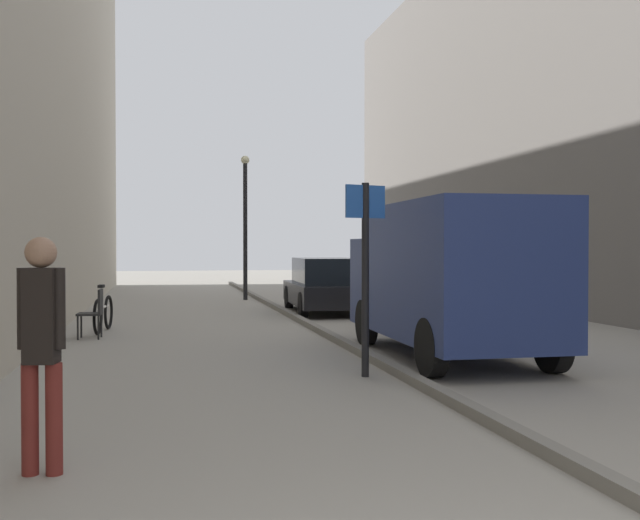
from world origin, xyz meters
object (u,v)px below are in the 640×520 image
street_sign_post (365,262)px  lamp_post (245,217)px  parked_car (326,286)px  bicycle_leaning (103,314)px  delivery_van (449,276)px  cafe_chair_near_window (94,310)px  pedestrian_main_foreground (41,338)px

street_sign_post → lamp_post: size_ratio=0.55×
parked_car → bicycle_leaning: (-5.46, -3.42, -0.33)m
delivery_van → parked_car: size_ratio=1.14×
parked_car → bicycle_leaning: size_ratio=2.43×
bicycle_leaning → lamp_post: bearing=72.4°
bicycle_leaning → delivery_van: bearing=-32.9°
street_sign_post → bicycle_leaning: street_sign_post is taller
lamp_post → cafe_chair_near_window: bearing=-112.6°
pedestrian_main_foreground → delivery_van: bearing=-127.5°
pedestrian_main_foreground → cafe_chair_near_window: bearing=-77.2°
street_sign_post → lamp_post: lamp_post is taller
pedestrian_main_foreground → cafe_chair_near_window: size_ratio=1.93×
delivery_van → lamp_post: size_ratio=1.02×
lamp_post → delivery_van: bearing=-82.5°
pedestrian_main_foreground → street_sign_post: size_ratio=0.70×
lamp_post → cafe_chair_near_window: (-3.95, -9.48, -2.18)m
parked_car → street_sign_post: 9.63m
pedestrian_main_foreground → cafe_chair_near_window: (-0.36, 8.46, -0.50)m
pedestrian_main_foreground → cafe_chair_near_window: 8.48m
lamp_post → cafe_chair_near_window: size_ratio=5.06×
delivery_van → cafe_chair_near_window: delivery_van is taller
lamp_post → pedestrian_main_foreground: bearing=-101.3°
lamp_post → bicycle_leaning: (-3.87, -8.42, -2.34)m
cafe_chair_near_window → delivery_van: bearing=-119.1°
street_sign_post → bicycle_leaning: bearing=-72.5°
delivery_van → street_sign_post: size_ratio=1.87×
street_sign_post → delivery_van: bearing=-157.9°
delivery_van → street_sign_post: 2.22m
delivery_van → cafe_chair_near_window: 6.79m
pedestrian_main_foreground → lamp_post: lamp_post is taller
parked_car → lamp_post: bearing=110.4°
parked_car → street_sign_post: street_sign_post is taller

